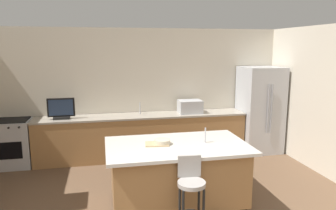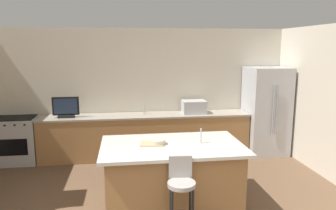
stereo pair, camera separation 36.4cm
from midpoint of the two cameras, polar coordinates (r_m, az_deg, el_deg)
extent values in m
cube|color=beige|center=(6.78, -6.52, 2.41)|extent=(6.52, 0.12, 2.64)
cube|color=#9E7042|center=(6.59, -6.16, -5.75)|extent=(4.24, 0.60, 0.86)
cube|color=#9E9384|center=(6.48, -6.24, -1.95)|extent=(4.26, 0.62, 0.04)
cube|color=black|center=(4.83, -0.64, -16.86)|extent=(1.76, 0.96, 0.09)
cube|color=#9E7042|center=(4.65, -0.65, -12.16)|extent=(1.84, 1.04, 0.77)
cube|color=beige|center=(4.51, -0.66, -7.39)|extent=(2.00, 1.20, 0.04)
cube|color=#B7BABF|center=(7.10, 14.80, -0.78)|extent=(0.82, 0.78, 1.84)
cylinder|color=gray|center=(6.70, 16.11, -0.71)|extent=(0.02, 0.02, 1.01)
cylinder|color=gray|center=(6.73, 16.71, -0.68)|extent=(0.02, 0.02, 1.01)
cube|color=#B7BABF|center=(6.84, -27.96, -6.19)|extent=(0.80, 0.60, 0.89)
cube|color=black|center=(6.57, -28.65, -7.30)|extent=(0.56, 0.01, 0.32)
cube|color=black|center=(6.73, -28.30, -2.45)|extent=(0.72, 0.50, 0.02)
cylinder|color=black|center=(6.43, -28.27, -3.66)|extent=(0.04, 0.03, 0.04)
cylinder|color=black|center=(6.38, -26.76, -3.63)|extent=(0.04, 0.03, 0.04)
cube|color=#B7BABF|center=(6.62, 2.42, -0.30)|extent=(0.48, 0.36, 0.27)
cube|color=black|center=(6.47, -20.14, -2.18)|extent=(0.30, 0.16, 0.05)
cube|color=black|center=(6.43, -20.26, -0.41)|extent=(0.51, 0.05, 0.36)
cube|color=#1E2D47|center=(6.40, -20.29, -0.46)|extent=(0.45, 0.01, 0.30)
cylinder|color=#B2B2B7|center=(6.55, -6.65, -0.60)|extent=(0.02, 0.02, 0.24)
cylinder|color=#B2B2B7|center=(4.57, 4.47, -5.46)|extent=(0.02, 0.02, 0.22)
cylinder|color=gray|center=(3.91, 1.54, -14.03)|extent=(0.34, 0.34, 0.05)
cube|color=gray|center=(3.98, 1.20, -10.98)|extent=(0.29, 0.06, 0.28)
cylinder|color=black|center=(4.15, -0.51, -17.62)|extent=(0.03, 0.03, 0.62)
cylinder|color=black|center=(4.19, 2.97, -17.39)|extent=(0.03, 0.03, 0.62)
cylinder|color=beige|center=(4.50, -3.38, -6.68)|extent=(0.23, 0.23, 0.07)
cube|color=black|center=(4.51, -5.48, -7.11)|extent=(0.10, 0.16, 0.01)
cube|color=tan|center=(4.50, -4.33, -7.04)|extent=(0.35, 0.27, 0.02)
camera|label=1|loc=(0.18, -91.92, -0.36)|focal=33.84mm
camera|label=2|loc=(0.18, 88.08, 0.36)|focal=33.84mm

